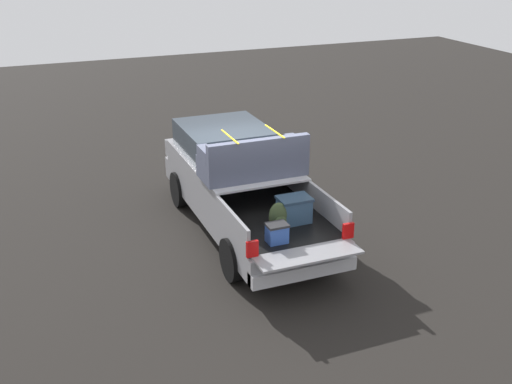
# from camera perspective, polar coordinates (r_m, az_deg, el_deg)

# --- Properties ---
(ground_plane) EXTENTS (40.00, 40.00, 0.00)m
(ground_plane) POSITION_cam_1_polar(r_m,az_deg,el_deg) (12.96, -0.99, -3.54)
(ground_plane) COLOR black
(pickup_truck) EXTENTS (6.05, 2.06, 2.23)m
(pickup_truck) POSITION_cam_1_polar(r_m,az_deg,el_deg) (12.89, -1.62, 1.03)
(pickup_truck) COLOR gray
(pickup_truck) RESTS_ON ground_plane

